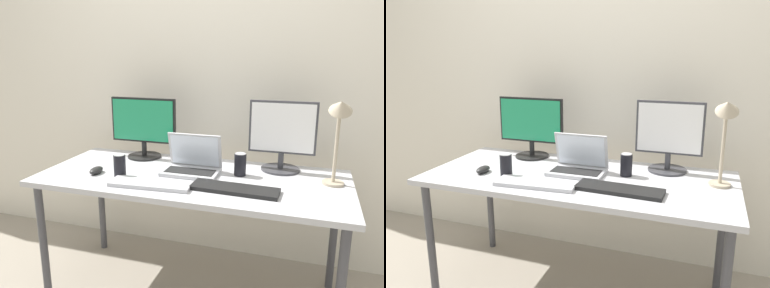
% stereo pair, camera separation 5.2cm
% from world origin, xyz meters
% --- Properties ---
extents(wall_back, '(7.00, 0.08, 2.60)m').
position_xyz_m(wall_back, '(0.00, 0.59, 1.30)').
color(wall_back, silver).
rests_on(wall_back, ground).
extents(work_desk, '(1.68, 0.74, 0.74)m').
position_xyz_m(work_desk, '(0.00, 0.00, 0.68)').
color(work_desk, '#424247').
rests_on(work_desk, ground).
extents(monitor_left, '(0.43, 0.22, 0.38)m').
position_xyz_m(monitor_left, '(-0.41, 0.26, 0.94)').
color(monitor_left, black).
rests_on(monitor_left, work_desk).
extents(monitor_center, '(0.37, 0.22, 0.40)m').
position_xyz_m(monitor_center, '(0.46, 0.25, 0.95)').
color(monitor_center, '#38383D').
rests_on(monitor_center, work_desk).
extents(laptop_silver, '(0.31, 0.21, 0.22)m').
position_xyz_m(laptop_silver, '(-0.01, 0.05, 0.79)').
color(laptop_silver, '#B7B7BC').
rests_on(laptop_silver, work_desk).
extents(keyboard_main, '(0.44, 0.15, 0.02)m').
position_xyz_m(keyboard_main, '(0.27, -0.16, 0.75)').
color(keyboard_main, black).
rests_on(keyboard_main, work_desk).
extents(keyboard_aux, '(0.43, 0.17, 0.02)m').
position_xyz_m(keyboard_aux, '(-0.15, -0.22, 0.75)').
color(keyboard_aux, '#B2B2B7').
rests_on(keyboard_aux, work_desk).
extents(mouse_by_keyboard, '(0.06, 0.11, 0.04)m').
position_xyz_m(mouse_by_keyboard, '(-0.52, -0.13, 0.76)').
color(mouse_by_keyboard, black).
rests_on(mouse_by_keyboard, work_desk).
extents(soda_can_near_keyboard, '(0.07, 0.07, 0.13)m').
position_xyz_m(soda_can_near_keyboard, '(-0.37, -0.14, 0.80)').
color(soda_can_near_keyboard, black).
rests_on(soda_can_near_keyboard, work_desk).
extents(soda_can_by_laptop, '(0.07, 0.07, 0.13)m').
position_xyz_m(soda_can_by_laptop, '(0.25, 0.09, 0.80)').
color(soda_can_by_laptop, black).
rests_on(soda_can_by_laptop, work_desk).
extents(desk_lamp, '(0.11, 0.18, 0.47)m').
position_xyz_m(desk_lamp, '(0.74, 0.05, 1.06)').
color(desk_lamp, tan).
rests_on(desk_lamp, work_desk).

